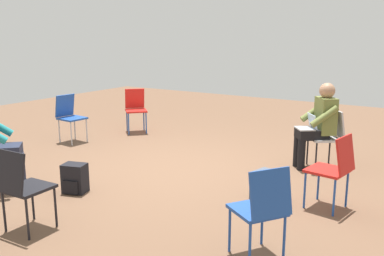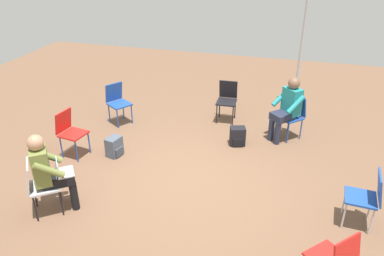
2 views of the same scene
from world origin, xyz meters
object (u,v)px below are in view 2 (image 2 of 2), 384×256
at_px(chair_northeast, 293,114).
at_px(chair_east, 368,195).
at_px(chair_north, 227,98).
at_px(person_in_teal, 288,106).
at_px(chair_west, 70,130).
at_px(backpack_near_laptop_user, 237,137).
at_px(chair_southwest, 39,184).
at_px(chair_northwest, 117,100).
at_px(backpack_by_empty_chair, 114,148).
at_px(person_with_laptop, 49,169).

distance_m(chair_northeast, chair_east, 2.57).
relative_size(chair_north, person_in_teal, 0.69).
height_order(chair_north, chair_west, same).
bearing_deg(chair_east, chair_north, 45.68).
distance_m(person_in_teal, backpack_near_laptop_user, 1.11).
bearing_deg(chair_southwest, chair_east, 64.48).
bearing_deg(chair_east, backpack_near_laptop_user, 53.64).
height_order(chair_northwest, backpack_by_empty_chair, chair_northwest).
bearing_deg(chair_northwest, backpack_near_laptop_user, 117.22).
relative_size(backpack_near_laptop_user, backpack_by_empty_chair, 1.00).
bearing_deg(chair_north, backpack_near_laptop_user, 109.82).
xyz_separation_m(chair_north, chair_northwest, (-2.17, -0.75, 0.00)).
xyz_separation_m(chair_southwest, backpack_near_laptop_user, (2.34, 2.69, -0.34)).
bearing_deg(chair_northeast, chair_west, 69.17).
relative_size(person_with_laptop, backpack_near_laptop_user, 3.44).
bearing_deg(person_in_teal, chair_southwest, 88.94).
bearing_deg(chair_southwest, person_in_teal, 97.10).
relative_size(person_in_teal, backpack_near_laptop_user, 3.44).
bearing_deg(chair_east, chair_southwest, 106.89).
xyz_separation_m(chair_north, chair_west, (-2.39, -2.19, 0.00)).
distance_m(chair_northwest, chair_west, 1.46).
height_order(chair_north, chair_southwest, same).
height_order(chair_northwest, backpack_near_laptop_user, chair_northwest).
distance_m(chair_north, chair_southwest, 4.19).
relative_size(chair_north, backpack_by_empty_chair, 2.36).
relative_size(chair_southwest, chair_west, 1.00).
relative_size(chair_northwest, backpack_by_empty_chair, 2.36).
bearing_deg(chair_west, backpack_by_empty_chair, 112.50).
xyz_separation_m(person_in_teal, backpack_near_laptop_user, (-0.84, -0.49, -0.54)).
height_order(chair_southwest, chair_east, same).
bearing_deg(person_with_laptop, chair_north, 115.70).
distance_m(chair_east, backpack_near_laptop_user, 2.67).
bearing_deg(person_in_teal, chair_northeast, -90.00).
relative_size(chair_southwest, chair_northeast, 1.00).
xyz_separation_m(chair_east, backpack_by_empty_chair, (-4.07, 0.75, -0.34)).
height_order(chair_west, backpack_by_empty_chair, chair_west).
distance_m(person_in_teal, backpack_by_empty_chair, 3.30).
distance_m(chair_southwest, chair_northeast, 4.66).
xyz_separation_m(chair_west, person_with_laptop, (0.60, -1.42, 0.20)).
xyz_separation_m(chair_north, chair_southwest, (-1.93, -3.72, 0.00)).
bearing_deg(chair_northeast, chair_southwest, 88.98).
relative_size(chair_west, chair_east, 1.00).
xyz_separation_m(chair_southwest, chair_east, (4.35, 0.96, 0.00)).
relative_size(chair_north, chair_east, 1.00).
bearing_deg(backpack_near_laptop_user, chair_southwest, -131.00).
bearing_deg(person_in_teal, backpack_by_empty_chair, 70.88).
bearing_deg(chair_east, person_with_laptop, 105.91).
height_order(chair_northwest, chair_northeast, same).
distance_m(chair_east, person_in_teal, 2.52).
relative_size(chair_southwest, backpack_by_empty_chair, 2.36).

